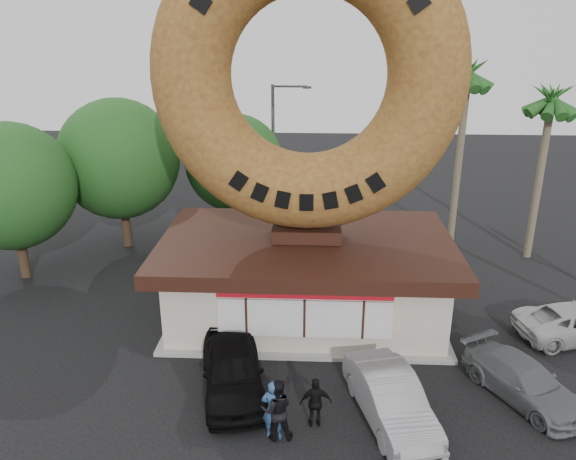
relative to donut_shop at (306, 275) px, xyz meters
The scene contains 15 objects.
ground 6.24m from the donut_shop, 90.00° to the right, with size 90.00×90.00×0.00m, color black.
donut_shop is the anchor object (origin of this frame).
giant_donut 7.53m from the donut_shop, 90.00° to the left, with size 10.99×10.99×2.80m, color olive.
tree_west 12.15m from the donut_shop, 143.55° to the left, with size 6.00×6.00×7.65m.
tree_mid 10.12m from the donut_shop, 113.92° to the left, with size 5.20×5.20×6.63m.
tree_far 13.59m from the donut_shop, 166.94° to the left, with size 5.60×5.60×7.14m.
palm_near 12.83m from the donut_shop, 46.90° to the left, with size 2.60×2.60×9.75m.
palm_far 14.00m from the donut_shop, 30.64° to the left, with size 2.60×2.60×8.75m.
street_lamp 10.54m from the donut_shop, 100.50° to the left, with size 2.11×0.20×8.00m.
person_left 7.19m from the donut_shop, 96.24° to the right, with size 0.68×0.45×1.86m, color navy.
person_center 7.19m from the donut_shop, 95.46° to the right, with size 0.92×0.72×1.89m, color black.
person_right 6.63m from the donut_shop, 86.44° to the right, with size 0.93×0.39×1.59m, color black.
car_black 5.57m from the donut_shop, 113.93° to the right, with size 1.86×4.63×1.58m, color black.
car_silver 6.79m from the donut_shop, 67.18° to the right, with size 1.54×4.43×1.46m, color #959599.
car_grey 8.53m from the donut_shop, 35.63° to the right, with size 1.71×4.21×1.22m, color slate.
Camera 1 is at (0.25, -13.99, 11.13)m, focal length 35.00 mm.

